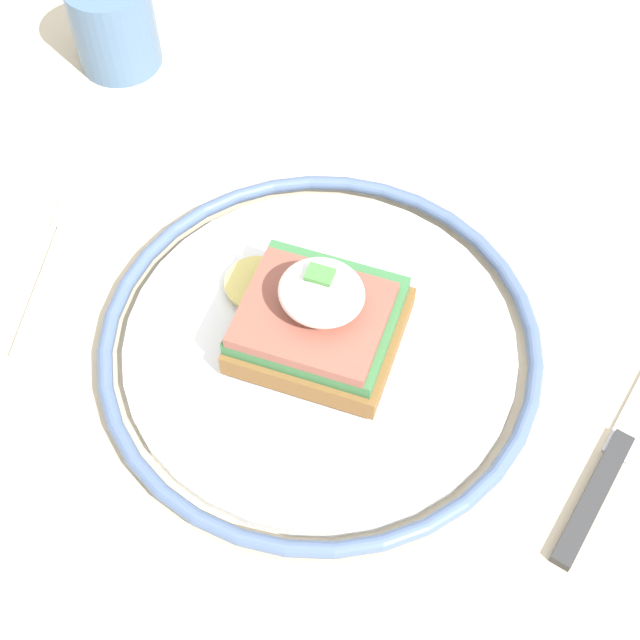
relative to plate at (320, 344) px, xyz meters
The scene contains 6 objects.
dining_table 0.13m from the plate, 113.34° to the right, with size 1.09×0.81×0.77m.
plate is the anchor object (origin of this frame).
sandwich 0.03m from the plate, behind, with size 0.12×0.09×0.07m.
fork 0.20m from the plate, behind, with size 0.05×0.15×0.00m.
knife 0.19m from the plate, ahead, with size 0.06×0.20×0.01m.
cup 0.33m from the plate, 139.41° to the left, with size 0.07×0.07×0.07m.
Camera 1 is at (0.12, -0.24, 1.26)m, focal length 50.00 mm.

